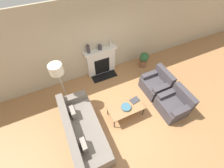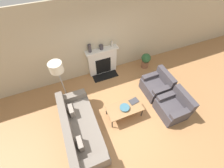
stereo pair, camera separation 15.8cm
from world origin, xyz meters
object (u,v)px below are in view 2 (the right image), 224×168
at_px(mantel_vase_center_right, 112,44).
at_px(armchair_far, 157,86).
at_px(floor_lamp, 58,71).
at_px(coffee_table, 125,108).
at_px(couch, 80,129).
at_px(bowl, 125,108).
at_px(mantel_vase_left, 90,48).
at_px(potted_plant, 146,60).
at_px(armchair_near, 173,107).
at_px(fireplace, 102,62).
at_px(book, 134,101).
at_px(mantel_vase_center_left, 101,47).

bearing_deg(mantel_vase_center_right, armchair_far, -58.59).
xyz_separation_m(armchair_far, floor_lamp, (-3.04, 0.84, 1.10)).
bearing_deg(armchair_far, coffee_table, -73.07).
bearing_deg(couch, bowl, -87.43).
xyz_separation_m(floor_lamp, mantel_vase_left, (1.18, 0.85, -0.13)).
relative_size(armchair_far, bowl, 2.91).
relative_size(coffee_table, mantel_vase_center_right, 5.00).
relative_size(couch, potted_plant, 3.47).
bearing_deg(armchair_near, mantel_vase_left, -144.82).
relative_size(fireplace, couch, 0.54).
distance_m(armchair_far, mantel_vase_left, 2.69).
bearing_deg(mantel_vase_center_right, couch, -130.50).
bearing_deg(potted_plant, coffee_table, -135.56).
xyz_separation_m(mantel_vase_center_right, potted_plant, (1.34, -0.38, -0.89)).
distance_m(book, floor_lamp, 2.46).
bearing_deg(mantel_vase_left, floor_lamp, -144.29).
bearing_deg(armchair_near, potted_plant, 172.32).
relative_size(fireplace, mantel_vase_center_right, 5.54).
relative_size(floor_lamp, potted_plant, 2.63).
bearing_deg(coffee_table, potted_plant, 44.44).
bearing_deg(fireplace, coffee_table, -91.47).
xyz_separation_m(armchair_far, potted_plant, (0.30, 1.30, 0.05)).
bearing_deg(armchair_far, mantel_vase_left, -132.25).
bearing_deg(potted_plant, mantel_vase_left, 169.93).
distance_m(fireplace, bowl, 2.15).
bearing_deg(fireplace, armchair_near, -61.33).
xyz_separation_m(coffee_table, mantel_vase_left, (-0.37, 2.14, 0.87)).
bearing_deg(book, couch, 177.13).
height_order(armchair_near, bowl, armchair_near).
bearing_deg(armchair_near, couch, -98.06).
relative_size(armchair_near, mantel_vase_center_left, 5.36).
xyz_separation_m(coffee_table, potted_plant, (1.79, 1.76, -0.05)).
bearing_deg(potted_plant, armchair_far, -103.11).
relative_size(fireplace, mantel_vase_center_left, 7.57).
relative_size(fireplace, armchair_near, 1.41).
xyz_separation_m(couch, coffee_table, (1.44, 0.08, 0.10)).
bearing_deg(floor_lamp, armchair_near, -30.40).
distance_m(armchair_far, book, 1.18).
height_order(couch, armchair_far, armchair_far).
bearing_deg(mantel_vase_center_right, floor_lamp, -157.07).
height_order(bowl, book, bowl).
height_order(mantel_vase_center_left, mantel_vase_center_right, mantel_vase_center_right).
bearing_deg(armchair_far, couch, -79.67).
relative_size(armchair_far, book, 2.79).
xyz_separation_m(coffee_table, book, (0.37, 0.10, 0.05)).
bearing_deg(fireplace, mantel_vase_center_right, 2.05).
height_order(book, potted_plant, potted_plant).
bearing_deg(floor_lamp, mantel_vase_center_left, 27.94).
bearing_deg(couch, fireplace, -34.09).
bearing_deg(coffee_table, book, 15.37).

